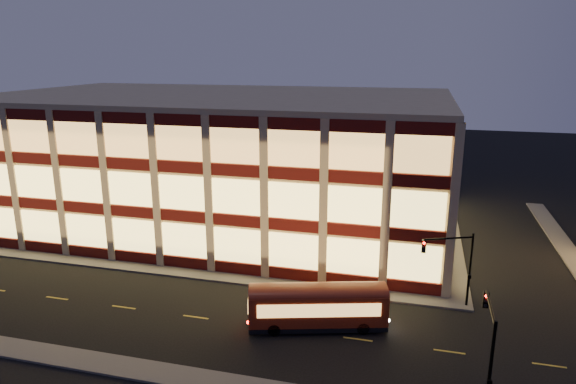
# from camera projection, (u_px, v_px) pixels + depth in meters

# --- Properties ---
(ground) EXTENTS (200.00, 200.00, 0.00)m
(ground) POSITION_uv_depth(u_px,v_px,m) (182.00, 278.00, 44.54)
(ground) COLOR black
(ground) RESTS_ON ground
(sidewalk_office_south) EXTENTS (54.00, 2.00, 0.15)m
(sidewalk_office_south) POSITION_uv_depth(u_px,v_px,m) (157.00, 269.00, 46.19)
(sidewalk_office_south) COLOR #514F4C
(sidewalk_office_south) RESTS_ON ground
(sidewalk_office_east) EXTENTS (2.00, 30.00, 0.15)m
(sidewalk_office_east) POSITION_uv_depth(u_px,v_px,m) (450.00, 235.00, 54.78)
(sidewalk_office_east) COLOR #514F4C
(sidewalk_office_east) RESTS_ON ground
(sidewalk_tower_west) EXTENTS (2.00, 30.00, 0.15)m
(sidewalk_tower_west) POSITION_uv_depth(u_px,v_px,m) (563.00, 245.00, 52.09)
(sidewalk_tower_west) COLOR #514F4C
(sidewalk_tower_west) RESTS_ON ground
(sidewalk_near) EXTENTS (100.00, 2.00, 0.15)m
(sidewalk_near) POSITION_uv_depth(u_px,v_px,m) (91.00, 361.00, 32.39)
(sidewalk_near) COLOR #514F4C
(sidewalk_near) RESTS_ON ground
(office_building) EXTENTS (50.45, 30.45, 14.50)m
(office_building) POSITION_uv_depth(u_px,v_px,m) (221.00, 157.00, 59.14)
(office_building) COLOR tan
(office_building) RESTS_ON ground
(traffic_signal_far) EXTENTS (3.79, 1.87, 6.00)m
(traffic_signal_far) POSITION_uv_depth(u_px,v_px,m) (453.00, 258.00, 38.26)
(traffic_signal_far) COLOR black
(traffic_signal_far) RESTS_ON ground
(traffic_signal_near) EXTENTS (0.32, 4.45, 6.00)m
(traffic_signal_near) POSITION_uv_depth(u_px,v_px,m) (489.00, 339.00, 27.42)
(traffic_signal_near) COLOR black
(traffic_signal_near) RESTS_ON ground
(trolley_bus) EXTENTS (9.95, 5.05, 3.27)m
(trolley_bus) POSITION_uv_depth(u_px,v_px,m) (318.00, 304.00, 36.16)
(trolley_bus) COLOR maroon
(trolley_bus) RESTS_ON ground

